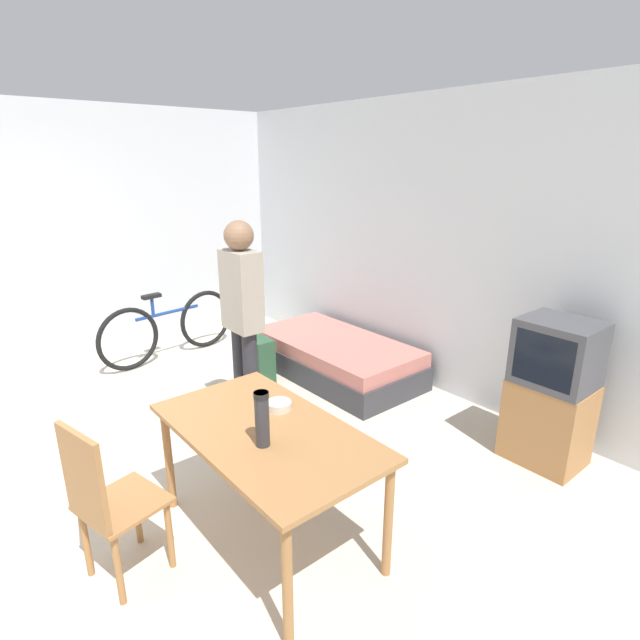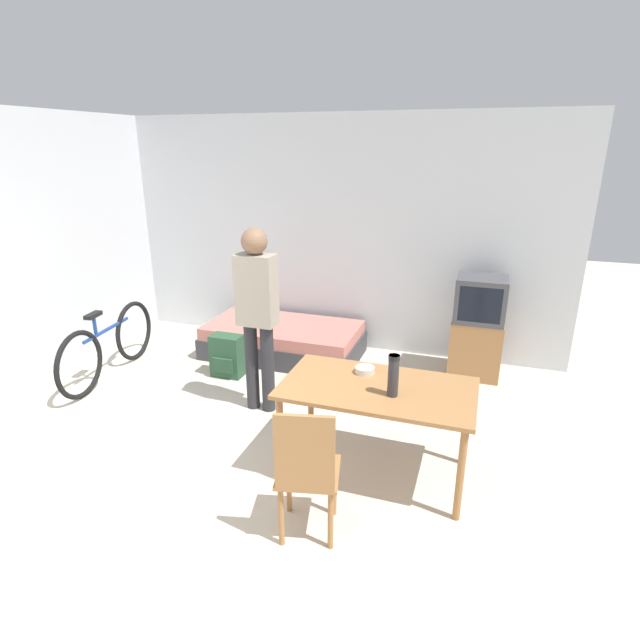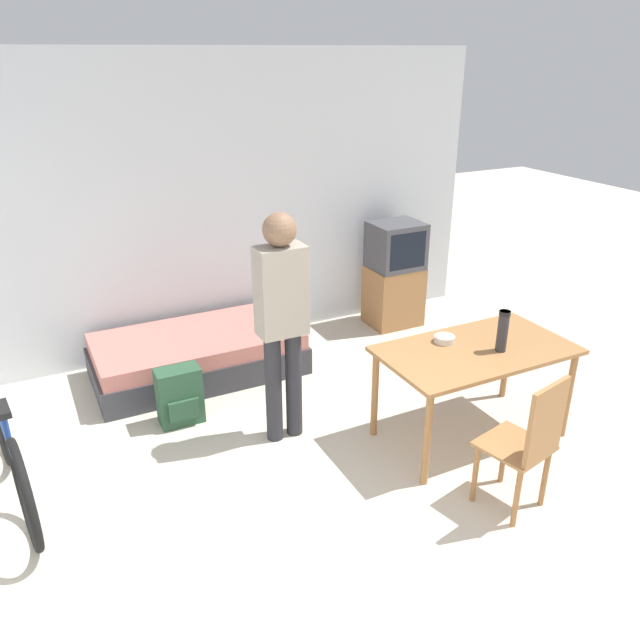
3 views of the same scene
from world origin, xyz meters
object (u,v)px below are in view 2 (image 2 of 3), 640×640
(thermos_flask, at_px, (393,374))
(backpack, at_px, (227,356))
(person_standing, at_px, (257,308))
(tv, at_px, (477,327))
(daybed, at_px, (283,340))
(dining_table, at_px, (377,396))
(bicycle, at_px, (109,345))
(mate_bowl, at_px, (365,370))
(wooden_chair, at_px, (307,470))

(thermos_flask, bearing_deg, backpack, 148.09)
(person_standing, bearing_deg, tv, 37.05)
(daybed, bearing_deg, dining_table, -50.60)
(bicycle, distance_m, mate_bowl, 2.99)
(bicycle, bearing_deg, daybed, 36.08)
(person_standing, height_order, backpack, person_standing)
(tv, xyz_separation_m, person_standing, (-1.86, -1.41, 0.46))
(bicycle, xyz_separation_m, backpack, (1.18, 0.40, -0.12))
(tv, relative_size, wooden_chair, 1.16)
(wooden_chair, xyz_separation_m, backpack, (-1.62, 1.95, -0.29))
(person_standing, xyz_separation_m, backpack, (-0.64, 0.53, -0.77))
(tv, xyz_separation_m, wooden_chair, (-0.88, -2.83, -0.03))
(daybed, xyz_separation_m, wooden_chair, (1.27, -2.66, 0.33))
(daybed, xyz_separation_m, thermos_flask, (1.65, -1.95, 0.70))
(dining_table, bearing_deg, person_standing, 153.53)
(wooden_chair, bearing_deg, bicycle, 151.09)
(daybed, bearing_deg, backpack, -116.35)
(person_standing, bearing_deg, mate_bowl, -21.34)
(dining_table, xyz_separation_m, thermos_flask, (0.12, -0.10, 0.24))
(dining_table, xyz_separation_m, wooden_chair, (-0.25, -0.81, -0.13))
(mate_bowl, height_order, backpack, mate_bowl)
(daybed, distance_m, thermos_flask, 2.65)
(daybed, bearing_deg, wooden_chair, -64.44)
(person_standing, distance_m, backpack, 1.13)
(daybed, relative_size, dining_table, 1.30)
(daybed, height_order, mate_bowl, mate_bowl)
(wooden_chair, height_order, person_standing, person_standing)
(thermos_flask, xyz_separation_m, mate_bowl, (-0.27, 0.29, -0.14))
(dining_table, distance_m, person_standing, 1.42)
(wooden_chair, bearing_deg, daybed, 115.56)
(mate_bowl, bearing_deg, dining_table, -52.85)
(person_standing, height_order, thermos_flask, person_standing)
(dining_table, distance_m, bicycle, 3.15)
(dining_table, bearing_deg, wooden_chair, -107.13)
(bicycle, xyz_separation_m, thermos_flask, (3.18, -0.84, 0.54))
(backpack, bearing_deg, dining_table, -31.36)
(wooden_chair, relative_size, mate_bowl, 6.31)
(wooden_chair, height_order, backpack, wooden_chair)
(daybed, distance_m, mate_bowl, 2.23)
(bicycle, height_order, thermos_flask, thermos_flask)
(bicycle, bearing_deg, tv, 19.16)
(daybed, bearing_deg, tv, 4.39)
(wooden_chair, relative_size, bicycle, 0.57)
(bicycle, distance_m, backpack, 1.25)
(tv, bearing_deg, bicycle, -160.84)
(mate_bowl, bearing_deg, tv, 67.12)
(dining_table, height_order, thermos_flask, thermos_flask)
(tv, height_order, person_standing, person_standing)
(daybed, height_order, person_standing, person_standing)
(mate_bowl, xyz_separation_m, backpack, (-1.73, 0.95, -0.52))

